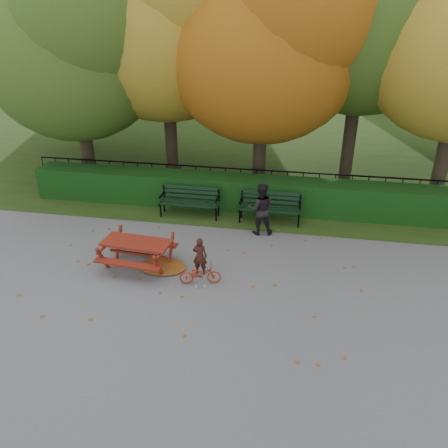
% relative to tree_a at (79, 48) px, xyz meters
% --- Properties ---
extents(ground, '(90.00, 90.00, 0.00)m').
position_rel_tree_a_xyz_m(ground, '(5.19, -5.58, -4.52)').
color(ground, slate).
rests_on(ground, ground).
extents(grass_strip, '(90.00, 90.00, 0.00)m').
position_rel_tree_a_xyz_m(grass_strip, '(5.19, 8.42, -4.52)').
color(grass_strip, '#233B14').
rests_on(grass_strip, ground).
extents(building_right, '(9.00, 6.00, 12.00)m').
position_rel_tree_a_xyz_m(building_right, '(13.19, 22.42, 1.48)').
color(building_right, '#AD9E8A').
rests_on(building_right, ground).
extents(hedge, '(13.00, 0.90, 1.00)m').
position_rel_tree_a_xyz_m(hedge, '(5.19, -1.08, -4.02)').
color(hedge, black).
rests_on(hedge, ground).
extents(iron_fence, '(14.00, 0.04, 1.02)m').
position_rel_tree_a_xyz_m(iron_fence, '(5.19, -0.28, -3.98)').
color(iron_fence, black).
rests_on(iron_fence, ground).
extents(tree_a, '(5.88, 5.60, 7.48)m').
position_rel_tree_a_xyz_m(tree_a, '(0.00, 0.00, 0.00)').
color(tree_a, black).
rests_on(tree_a, ground).
extents(tree_b, '(6.72, 6.40, 8.79)m').
position_rel_tree_a_xyz_m(tree_b, '(2.74, 1.17, 0.88)').
color(tree_b, black).
rests_on(tree_b, ground).
extents(tree_c, '(6.30, 6.00, 8.00)m').
position_rel_tree_a_xyz_m(tree_c, '(6.02, 0.38, 0.30)').
color(tree_c, black).
rests_on(tree_c, ground).
extents(tree_f, '(6.93, 6.60, 9.19)m').
position_rel_tree_a_xyz_m(tree_f, '(-1.94, 3.66, 1.17)').
color(tree_f, black).
rests_on(tree_f, ground).
extents(bench_left, '(1.80, 0.57, 0.88)m').
position_rel_tree_a_xyz_m(bench_left, '(3.89, -1.88, -4.00)').
color(bench_left, black).
rests_on(bench_left, ground).
extents(bench_right, '(1.80, 0.57, 0.88)m').
position_rel_tree_a_xyz_m(bench_right, '(6.29, -1.88, -4.00)').
color(bench_right, black).
rests_on(bench_right, ground).
extents(picnic_table, '(1.73, 1.44, 0.79)m').
position_rel_tree_a_xyz_m(picnic_table, '(3.35, -4.95, -3.98)').
color(picnic_table, maroon).
rests_on(picnic_table, ground).
extents(leaf_pile, '(1.25, 0.93, 0.08)m').
position_rel_tree_a_xyz_m(leaf_pile, '(3.94, -4.91, -4.48)').
color(leaf_pile, brown).
rests_on(leaf_pile, ground).
extents(leaf_scatter, '(9.00, 5.70, 0.01)m').
position_rel_tree_a_xyz_m(leaf_scatter, '(5.19, -5.28, -4.51)').
color(leaf_scatter, brown).
rests_on(leaf_scatter, ground).
extents(child, '(0.35, 0.23, 0.95)m').
position_rel_tree_a_xyz_m(child, '(4.90, -4.98, -4.05)').
color(child, '#381812').
rests_on(child, ground).
extents(adult, '(0.81, 0.68, 1.48)m').
position_rel_tree_a_xyz_m(adult, '(6.08, -2.68, -3.78)').
color(adult, black).
rests_on(adult, ground).
extents(bicycle, '(1.00, 0.53, 0.50)m').
position_rel_tree_a_xyz_m(bicycle, '(5.00, -5.39, -4.27)').
color(bicycle, '#AF2610').
rests_on(bicycle, ground).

